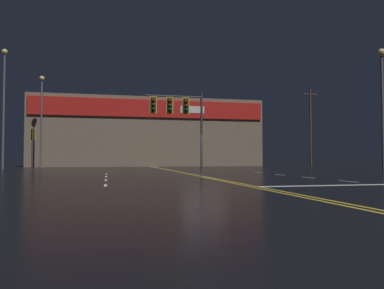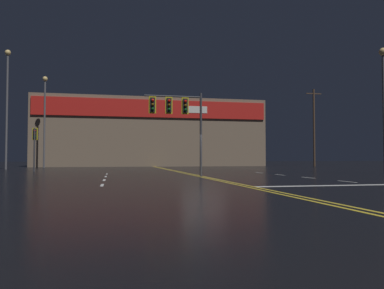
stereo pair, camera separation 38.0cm
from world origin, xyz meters
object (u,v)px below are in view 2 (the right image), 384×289
object	(u,v)px
streetlight_near_left	(7,95)
streetlight_median_approach	(384,92)
traffic_signal_median	(176,111)
traffic_signal_corner_northwest	(35,139)
streetlight_far_left	(45,110)

from	to	relation	value
streetlight_near_left	streetlight_median_approach	bearing A→B (deg)	-31.31
traffic_signal_median	traffic_signal_corner_northwest	distance (m)	14.67
streetlight_near_left	streetlight_far_left	distance (m)	5.79
streetlight_median_approach	streetlight_far_left	distance (m)	34.23
streetlight_median_approach	streetlight_far_left	xyz separation A→B (m)	(-25.84, 22.42, 0.91)
streetlight_near_left	streetlight_median_approach	size ratio (longest dim) A/B	1.36
streetlight_near_left	streetlight_far_left	world-z (taller)	streetlight_near_left
traffic_signal_corner_northwest	streetlight_median_approach	size ratio (longest dim) A/B	0.41
traffic_signal_corner_northwest	streetlight_far_left	xyz separation A→B (m)	(-1.38, 12.33, 3.92)
traffic_signal_median	streetlight_median_approach	world-z (taller)	streetlight_median_approach
traffic_signal_median	streetlight_near_left	xyz separation A→B (m)	(-13.90, 18.01, 3.46)
traffic_signal_corner_northwest	streetlight_near_left	distance (m)	9.52
traffic_signal_median	streetlight_far_left	xyz separation A→B (m)	(-11.26, 23.10, 2.68)
streetlight_far_left	streetlight_median_approach	bearing A→B (deg)	-40.94
traffic_signal_corner_northwest	streetlight_near_left	size ratio (longest dim) A/B	0.30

